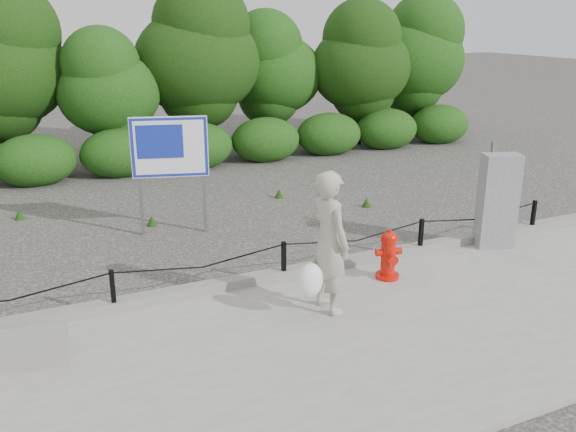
# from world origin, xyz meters

# --- Properties ---
(ground) EXTENTS (90.00, 90.00, 0.00)m
(ground) POSITION_xyz_m (0.00, 0.00, 0.00)
(ground) COLOR #2D2B28
(ground) RESTS_ON ground
(sidewalk) EXTENTS (14.00, 4.00, 0.08)m
(sidewalk) POSITION_xyz_m (0.00, -2.00, 0.04)
(sidewalk) COLOR gray
(sidewalk) RESTS_ON ground
(curb) EXTENTS (14.00, 0.22, 0.14)m
(curb) POSITION_xyz_m (0.00, 0.05, 0.15)
(curb) COLOR slate
(curb) RESTS_ON sidewalk
(chain_barrier) EXTENTS (10.06, 0.06, 0.60)m
(chain_barrier) POSITION_xyz_m (0.00, 0.00, 0.46)
(chain_barrier) COLOR black
(chain_barrier) RESTS_ON sidewalk
(treeline) EXTENTS (20.49, 3.64, 4.77)m
(treeline) POSITION_xyz_m (0.66, 8.98, 2.57)
(treeline) COLOR black
(treeline) RESTS_ON ground
(fire_hydrant) EXTENTS (0.43, 0.44, 0.77)m
(fire_hydrant) POSITION_xyz_m (1.44, -0.62, 0.45)
(fire_hydrant) COLOR red
(fire_hydrant) RESTS_ON sidewalk
(pedestrian) EXTENTS (0.80, 0.75, 1.93)m
(pedestrian) POSITION_xyz_m (0.12, -1.14, 1.02)
(pedestrian) COLOR #A29C8A
(pedestrian) RESTS_ON sidewalk
(concrete_block) EXTENTS (1.17, 0.57, 0.36)m
(concrete_block) POSITION_xyz_m (-3.73, -0.86, 0.26)
(concrete_block) COLOR gray
(concrete_block) RESTS_ON sidewalk
(utility_cabinet) EXTENTS (0.70, 0.54, 1.78)m
(utility_cabinet) POSITION_xyz_m (3.85, -0.25, 0.89)
(utility_cabinet) COLOR #959598
(utility_cabinet) RESTS_ON sidewalk
(advertising_sign) EXTENTS (1.32, 0.45, 2.18)m
(advertising_sign) POSITION_xyz_m (-0.92, 2.88, 1.54)
(advertising_sign) COLOR slate
(advertising_sign) RESTS_ON ground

